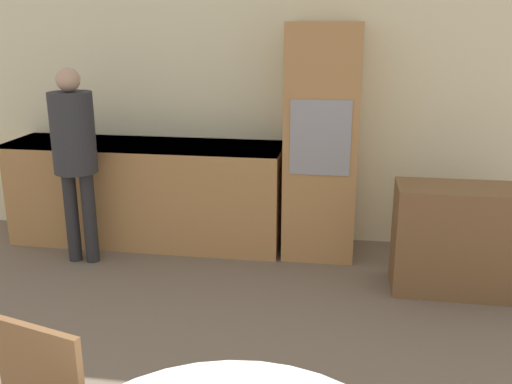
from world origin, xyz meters
The scene contains 5 objects.
wall_back centered at (0.00, 5.32, 1.30)m, with size 6.60×0.05×2.60m.
kitchen_counter centered at (-1.23, 4.97, 0.48)m, with size 2.44×0.60×0.93m.
oven_unit centered at (0.33, 4.98, 0.98)m, with size 0.60×0.59×1.95m.
sideboard centered at (1.44, 4.37, 0.41)m, with size 1.05×0.45×0.81m.
person_standing centered at (-1.63, 4.46, 1.00)m, with size 0.35×0.35×1.61m.
Camera 1 is at (0.51, 0.25, 1.95)m, focal length 40.00 mm.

